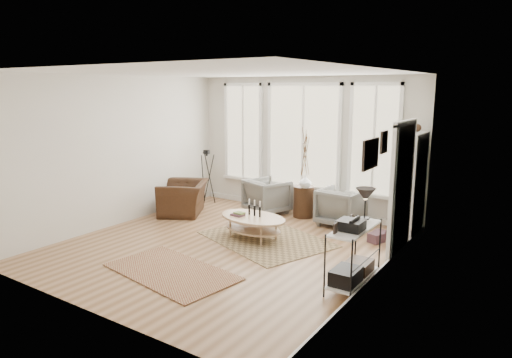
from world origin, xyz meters
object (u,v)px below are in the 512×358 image
Objects in this scene: bookcase at (411,186)px; accent_chair at (184,198)px; low_shelf at (354,250)px; armchair_right at (341,207)px; armchair_left at (267,196)px; coffee_table at (252,221)px; side_table at (304,175)px.

bookcase is 4.63m from accent_chair.
low_shelf is 2.83m from armchair_right.
armchair_left is (-3.00, -0.04, -0.58)m from bookcase.
coffee_table is at bearing 45.59° from accent_chair.
low_shelf reaches higher than armchair_right.
bookcase is 2.53× the size of armchair_right.
bookcase is 1.58× the size of low_shelf.
low_shelf is 2.42m from coffee_table.
accent_chair is at bearing 165.34° from coffee_table.
low_shelf is at bearing -51.07° from side_table.
bookcase reaches higher than armchair_left.
armchair_right is at bearing -158.20° from armchair_left.
accent_chair reaches higher than coffee_table.
coffee_table is (-2.30, -1.63, -0.63)m from bookcase.
bookcase is 2.56m from low_shelf.
armchair_left reaches higher than accent_chair.
coffee_table is 1.30× the size of accent_chair.
bookcase is 2.21m from side_table.
low_shelf is 4.65m from accent_chair.
accent_chair is (-4.41, 1.45, -0.16)m from low_shelf.
armchair_right reaches higher than coffee_table.
armchair_right is (0.99, 1.64, 0.05)m from coffee_table.
low_shelf reaches higher than coffee_table.
side_table is (-2.15, 2.66, 0.37)m from low_shelf.
armchair_left is (-2.94, 2.48, -0.14)m from low_shelf.
armchair_left is at bearing -167.20° from side_table.
armchair_left is at bearing 139.83° from low_shelf.
bookcase is 1.12× the size of side_table.
armchair_left is 1.79m from accent_chair.
bookcase is at bearing -158.89° from armchair_left.
armchair_left reaches higher than armchair_right.
armchair_right is at bearing -8.88° from side_table.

